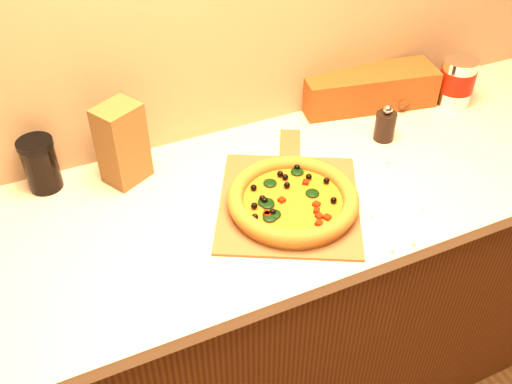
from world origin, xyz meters
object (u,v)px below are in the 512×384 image
Objects in this scene: pizza_peel at (289,199)px; coffee_canister at (456,81)px; dark_jar at (41,164)px; rolling_pin at (440,83)px; pizza at (293,200)px; pepper_grinder at (385,125)px.

coffee_canister is (0.70, 0.21, 0.08)m from pizza_peel.
dark_jar is (-0.56, 0.32, 0.07)m from pizza_peel.
pizza is at bearing -155.50° from rolling_pin.
rolling_pin is 2.76× the size of coffee_canister.
rolling_pin is (0.72, 0.30, 0.03)m from pizza_peel.
rolling_pin is (0.73, 0.33, 0.00)m from pizza.
pizza_peel is 3.87× the size of dark_jar.
pepper_grinder is 0.27× the size of rolling_pin.
coffee_canister reaches higher than pizza.
coffee_canister is at bearing 19.15° from pizza.
rolling_pin is (0.33, 0.16, -0.02)m from pepper_grinder.
pizza is 2.19× the size of coffee_canister.
coffee_canister is (-0.01, -0.08, 0.05)m from rolling_pin.
pizza is (-0.01, -0.03, 0.03)m from pizza_peel.
pizza_peel is 0.78m from rolling_pin.
dark_jar is (-1.28, 0.02, 0.04)m from rolling_pin.
pizza reaches higher than pizza_peel.
coffee_canister is at bearing 44.76° from pizza_peel.
pizza_peel is 4.94× the size of pepper_grinder.
pizza is 0.79× the size of rolling_pin.
pizza_peel is at bearing -29.51° from dark_jar.
pepper_grinder is at bearing 47.12° from pizza_peel.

